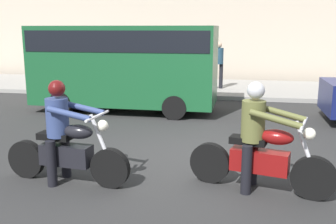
% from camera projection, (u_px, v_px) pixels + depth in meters
% --- Properties ---
extents(ground_plane, '(80.00, 80.00, 0.00)m').
position_uv_depth(ground_plane, '(188.00, 153.00, 7.44)').
color(ground_plane, '#282828').
extents(sidewalk_slab, '(40.00, 4.40, 0.14)m').
position_uv_depth(sidewalk_slab, '(217.00, 88.00, 15.11)').
color(sidewalk_slab, gray).
rests_on(sidewalk_slab, ground_plane).
extents(motorcycle_with_rider_denim_blue, '(2.06, 0.70, 1.59)m').
position_uv_depth(motorcycle_with_rider_denim_blue, '(65.00, 141.00, 5.93)').
color(motorcycle_with_rider_denim_blue, black).
rests_on(motorcycle_with_rider_denim_blue, ground_plane).
extents(motorcycle_with_rider_olive, '(2.10, 0.83, 1.61)m').
position_uv_depth(motorcycle_with_rider_olive, '(259.00, 147.00, 5.63)').
color(motorcycle_with_rider_olive, black).
rests_on(motorcycle_with_rider_olive, ground_plane).
extents(parked_van_forest_green, '(5.14, 1.96, 2.41)m').
position_uv_depth(parked_van_forest_green, '(125.00, 62.00, 11.07)').
color(parked_van_forest_green, '#164C28').
rests_on(parked_van_forest_green, ground_plane).
extents(street_sign_post, '(0.44, 0.08, 2.21)m').
position_uv_depth(street_sign_post, '(181.00, 52.00, 14.44)').
color(street_sign_post, gray).
rests_on(street_sign_post, sidewalk_slab).
extents(pedestrian_bystander, '(0.34, 0.34, 1.71)m').
position_uv_depth(pedestrian_bystander, '(219.00, 61.00, 14.43)').
color(pedestrian_bystander, black).
rests_on(pedestrian_bystander, sidewalk_slab).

